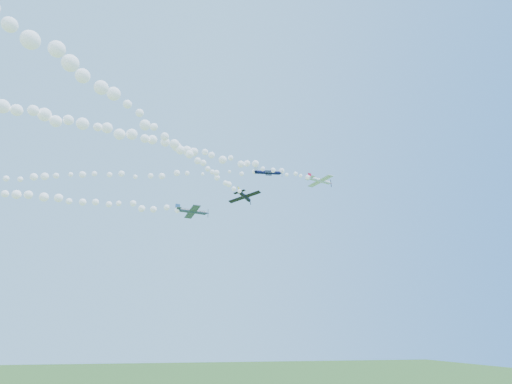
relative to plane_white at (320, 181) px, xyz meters
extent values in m
cylinder|color=white|center=(-0.22, -0.09, 0.00)|extent=(6.07, 3.51, 0.92)
cone|color=white|center=(2.96, 1.16, -0.02)|extent=(1.03, 1.08, 0.84)
cone|color=#AD132A|center=(3.40, 1.33, -0.03)|extent=(0.41, 0.40, 0.30)
cube|color=black|center=(3.28, 1.29, -0.03)|extent=(0.14, 0.29, 2.00)
cube|color=white|center=(0.03, 0.00, -0.13)|extent=(4.30, 7.80, 0.71)
cube|color=white|center=(-2.86, -1.11, 0.07)|extent=(1.83, 2.87, 0.28)
cube|color=#AD132A|center=(-2.95, -1.11, 0.64)|extent=(0.99, 0.54, 1.27)
sphere|color=black|center=(0.61, 0.27, 0.39)|extent=(0.99, 1.03, 0.81)
cylinder|color=#0D0F39|center=(-14.14, -4.48, -0.75)|extent=(5.41, 3.22, 1.15)
cone|color=#0D0F39|center=(-11.20, -5.24, -0.95)|extent=(0.96, 0.97, 0.80)
cone|color=white|center=(-10.79, -5.34, -0.97)|extent=(0.38, 0.36, 0.28)
cube|color=black|center=(-10.90, -5.31, -0.97)|extent=(0.09, 0.53, 1.76)
cube|color=#0D0F39|center=(-13.91, -4.52, -0.88)|extent=(3.13, 6.91, 1.67)
cube|color=#0D0F39|center=(-16.58, -3.87, -0.54)|extent=(1.39, 2.51, 0.63)
cube|color=white|center=(-16.64, -3.96, -0.04)|extent=(0.89, 0.55, 1.17)
sphere|color=black|center=(-13.36, -4.76, -0.46)|extent=(0.83, 0.95, 0.84)
cylinder|color=#3C4958|center=(-30.16, 3.60, -8.43)|extent=(6.74, 2.88, 1.08)
cone|color=#3C4958|center=(-26.57, 4.29, -8.50)|extent=(1.03, 1.09, 0.92)
cone|color=navy|center=(-26.08, 4.38, -8.51)|extent=(0.42, 0.40, 0.32)
cube|color=black|center=(-26.21, 4.36, -8.50)|extent=(0.09, 0.40, 2.14)
cube|color=#3C4958|center=(-29.88, 3.64, -8.57)|extent=(3.23, 8.45, 1.08)
cube|color=#3C4958|center=(-33.14, 3.04, -8.31)|extent=(1.49, 3.04, 0.42)
cube|color=navy|center=(-33.23, 3.09, -7.70)|extent=(1.07, 0.45, 1.37)
sphere|color=black|center=(-29.22, 3.83, -8.02)|extent=(0.95, 1.03, 0.91)
cylinder|color=black|center=(-19.90, -7.57, -7.63)|extent=(2.63, 5.64, 1.00)
cone|color=black|center=(-18.26, -4.98, -7.74)|extent=(0.95, 0.90, 0.78)
cone|color=gold|center=(-18.04, -4.62, -7.76)|extent=(0.35, 0.36, 0.28)
cube|color=black|center=(-18.10, -4.71, -7.75)|extent=(0.44, 0.38, 1.78)
cube|color=black|center=(-19.76, -7.39, -7.75)|extent=(6.57, 4.81, 1.75)
cube|color=black|center=(-21.27, -9.73, -7.49)|extent=(2.48, 1.95, 0.66)
cube|color=gold|center=(-21.40, -9.71, -6.98)|extent=(0.74, 0.97, 1.16)
sphere|color=black|center=(-19.54, -6.84, -7.31)|extent=(1.04, 1.03, 0.84)
camera|label=1|loc=(-35.09, -91.31, -34.97)|focal=30.00mm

